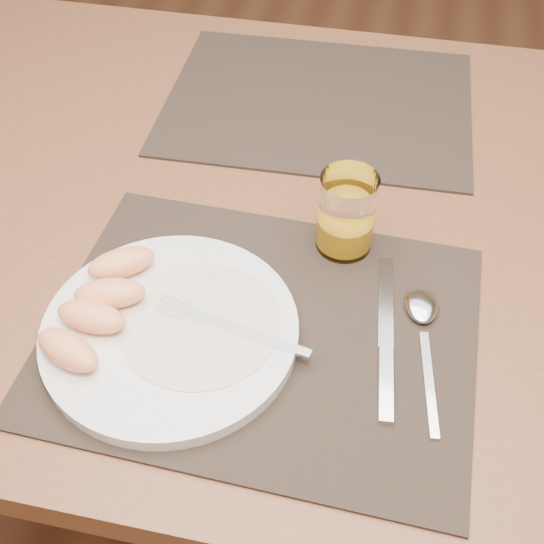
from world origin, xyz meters
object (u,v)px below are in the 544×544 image
at_px(spoon, 422,314).
at_px(placemat_far, 318,102).
at_px(placemat_near, 262,330).
at_px(juice_glass, 346,217).
at_px(plate, 170,331).
at_px(knife, 386,347).
at_px(table, 295,244).
at_px(fork, 218,323).

bearing_deg(spoon, placemat_far, 114.36).
height_order(placemat_near, juice_glass, juice_glass).
distance_m(placemat_far, plate, 0.48).
height_order(placemat_far, knife, knife).
bearing_deg(table, juice_glass, -46.67).
distance_m(placemat_near, juice_glass, 0.17).
distance_m(fork, juice_glass, 0.20).
bearing_deg(placemat_far, spoon, -65.64).
distance_m(table, plate, 0.28).
relative_size(knife, spoon, 1.15).
distance_m(placemat_near, placemat_far, 0.44).
relative_size(placemat_near, placemat_far, 1.00).
distance_m(placemat_near, knife, 0.13).
height_order(plate, knife, plate).
xyz_separation_m(table, fork, (-0.04, -0.24, 0.11)).
bearing_deg(plate, placemat_far, 80.07).
bearing_deg(placemat_far, placemat_near, -88.68).
bearing_deg(knife, placemat_near, -179.26).
bearing_deg(juice_glass, spoon, -43.83).
distance_m(plate, spoon, 0.27).
height_order(fork, knife, fork).
bearing_deg(knife, fork, -174.52).
height_order(spoon, juice_glass, juice_glass).
xyz_separation_m(table, knife, (0.13, -0.22, 0.09)).
bearing_deg(knife, table, 121.70).
bearing_deg(fork, plate, -165.27).
xyz_separation_m(placemat_far, spoon, (0.18, -0.39, 0.01)).
relative_size(plate, knife, 1.22).
xyz_separation_m(plate, fork, (0.05, 0.01, 0.01)).
distance_m(table, placemat_far, 0.24).
bearing_deg(placemat_near, plate, -163.12).
bearing_deg(fork, knife, 5.48).
distance_m(table, placemat_near, 0.24).
xyz_separation_m(spoon, juice_glass, (-0.10, 0.09, 0.04)).
relative_size(table, placemat_far, 3.11).
xyz_separation_m(fork, spoon, (0.21, 0.07, -0.01)).
bearing_deg(spoon, placemat_near, -163.02).
height_order(table, juice_glass, juice_glass).
bearing_deg(juice_glass, placemat_far, 104.77).
xyz_separation_m(knife, spoon, (0.03, 0.05, 0.00)).
height_order(placemat_near, fork, fork).
bearing_deg(table, knife, -58.30).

